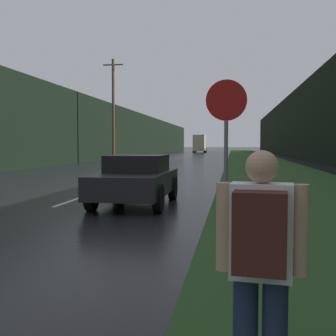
{
  "coord_description": "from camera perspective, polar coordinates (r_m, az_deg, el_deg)",
  "views": [
    {
      "loc": [
        4.63,
        1.24,
        1.63
      ],
      "look_at": [
        2.38,
        15.84,
        0.81
      ],
      "focal_mm": 45.0,
      "sensor_mm": 36.0,
      "label": 1
    }
  ],
  "objects": [
    {
      "name": "grass_verge",
      "position": [
        38.87,
        12.37,
        0.71
      ],
      "size": [
        6.0,
        240.0,
        0.02
      ],
      "primitive_type": "cube",
      "color": "#26471E",
      "rests_on": "ground_plane"
    },
    {
      "name": "lane_stripe_c",
      "position": [
        12.81,
        -12.54,
        -4.2
      ],
      "size": [
        0.12,
        3.0,
        0.01
      ],
      "primitive_type": "cube",
      "color": "silver",
      "rests_on": "ground_plane"
    },
    {
      "name": "lane_stripe_d",
      "position": [
        19.46,
        -5.04,
        -1.63
      ],
      "size": [
        0.12,
        3.0,
        0.01
      ],
      "primitive_type": "cube",
      "color": "silver",
      "rests_on": "ground_plane"
    },
    {
      "name": "treeline_far_side",
      "position": [
        50.95,
        -8.06,
        4.89
      ],
      "size": [
        2.0,
        140.0,
        6.37
      ],
      "primitive_type": "cube",
      "color": "black",
      "rests_on": "ground_plane"
    },
    {
      "name": "treeline_near_side",
      "position": [
        49.55,
        18.67,
        5.97
      ],
      "size": [
        2.0,
        140.0,
        8.38
      ],
      "primitive_type": "cube",
      "color": "black",
      "rests_on": "ground_plane"
    },
    {
      "name": "utility_pole_far",
      "position": [
        37.83,
        -7.41,
        7.82
      ],
      "size": [
        1.8,
        0.24,
        9.15
      ],
      "color": "#4C3823",
      "rests_on": "ground_plane"
    },
    {
      "name": "stop_sign",
      "position": [
        7.48,
        7.87,
        3.89
      ],
      "size": [
        0.72,
        0.07,
        2.77
      ],
      "color": "slate",
      "rests_on": "ground_plane"
    },
    {
      "name": "hitchhiker_with_backpack",
      "position": [
        2.66,
        12.42,
        -12.35
      ],
      "size": [
        0.55,
        0.43,
        1.6
      ],
      "rotation": [
        0.0,
        0.0,
        -0.11
      ],
      "color": "#1E2847",
      "rests_on": "ground_plane"
    },
    {
      "name": "car_passing_near",
      "position": [
        11.48,
        -4.32,
        -1.51
      ],
      "size": [
        1.87,
        4.0,
        1.35
      ],
      "rotation": [
        0.0,
        0.0,
        3.14
      ],
      "color": "black",
      "rests_on": "ground_plane"
    },
    {
      "name": "delivery_truck",
      "position": [
        86.16,
        4.33,
        3.33
      ],
      "size": [
        2.43,
        7.72,
        3.6
      ],
      "color": "#6E684F",
      "rests_on": "ground_plane"
    }
  ]
}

